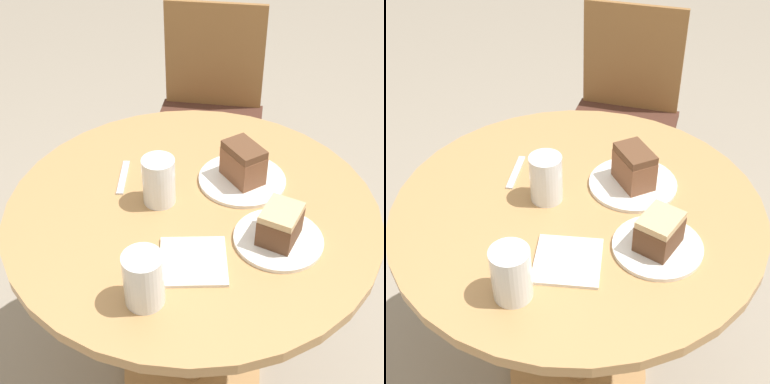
% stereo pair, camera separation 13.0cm
% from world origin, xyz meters
% --- Properties ---
extents(ground_plane, '(8.00, 8.00, 0.00)m').
position_xyz_m(ground_plane, '(0.00, 0.00, 0.00)').
color(ground_plane, gray).
extents(table, '(0.93, 0.93, 0.75)m').
position_xyz_m(table, '(0.00, 0.00, 0.58)').
color(table, tan).
rests_on(table, ground_plane).
extents(chair, '(0.48, 0.51, 0.90)m').
position_xyz_m(chair, '(0.06, 0.87, 0.48)').
color(chair, olive).
rests_on(chair, ground_plane).
extents(plate_near, '(0.21, 0.21, 0.01)m').
position_xyz_m(plate_near, '(0.20, -0.13, 0.75)').
color(plate_near, white).
rests_on(plate_near, table).
extents(plate_far, '(0.23, 0.23, 0.01)m').
position_xyz_m(plate_far, '(0.13, 0.10, 0.75)').
color(plate_far, white).
rests_on(plate_far, table).
extents(cake_slice_near, '(0.12, 0.12, 0.08)m').
position_xyz_m(cake_slice_near, '(0.20, -0.13, 0.80)').
color(cake_slice_near, brown).
rests_on(cake_slice_near, plate_near).
extents(cake_slice_far, '(0.12, 0.13, 0.10)m').
position_xyz_m(cake_slice_far, '(0.13, 0.10, 0.81)').
color(cake_slice_far, brown).
rests_on(cake_slice_far, plate_far).
extents(glass_lemonade, '(0.08, 0.08, 0.12)m').
position_xyz_m(glass_lemonade, '(-0.09, -0.30, 0.80)').
color(glass_lemonade, beige).
rests_on(glass_lemonade, table).
extents(glass_water, '(0.08, 0.08, 0.12)m').
position_xyz_m(glass_water, '(-0.08, 0.01, 0.80)').
color(glass_water, silver).
rests_on(glass_water, table).
extents(napkin_stack, '(0.15, 0.15, 0.01)m').
position_xyz_m(napkin_stack, '(0.01, -0.20, 0.75)').
color(napkin_stack, silver).
rests_on(napkin_stack, table).
extents(spoon, '(0.02, 0.14, 0.00)m').
position_xyz_m(spoon, '(-0.18, 0.11, 0.75)').
color(spoon, silver).
rests_on(spoon, table).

